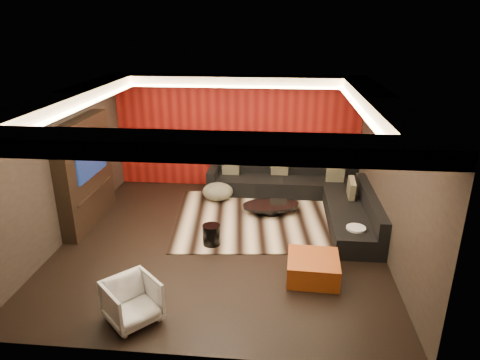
# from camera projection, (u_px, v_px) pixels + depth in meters

# --- Properties ---
(floor) EXTENTS (6.00, 6.00, 0.02)m
(floor) POSITION_uv_depth(u_px,v_px,m) (222.00, 242.00, 8.24)
(floor) COLOR black
(floor) RESTS_ON ground
(ceiling) EXTENTS (6.00, 6.00, 0.02)m
(ceiling) POSITION_uv_depth(u_px,v_px,m) (219.00, 95.00, 7.24)
(ceiling) COLOR silver
(ceiling) RESTS_ON ground
(wall_back) EXTENTS (6.00, 0.02, 2.80)m
(wall_back) POSITION_uv_depth(u_px,v_px,m) (237.00, 132.00, 10.54)
(wall_back) COLOR black
(wall_back) RESTS_ON ground
(wall_left) EXTENTS (0.02, 6.00, 2.80)m
(wall_left) POSITION_uv_depth(u_px,v_px,m) (61.00, 168.00, 8.00)
(wall_left) COLOR black
(wall_left) RESTS_ON ground
(wall_right) EXTENTS (0.02, 6.00, 2.80)m
(wall_right) POSITION_uv_depth(u_px,v_px,m) (391.00, 179.00, 7.47)
(wall_right) COLOR black
(wall_right) RESTS_ON ground
(red_feature_wall) EXTENTS (5.98, 0.05, 2.78)m
(red_feature_wall) POSITION_uv_depth(u_px,v_px,m) (237.00, 132.00, 10.50)
(red_feature_wall) COLOR #6B0C0A
(red_feature_wall) RESTS_ON ground
(soffit_back) EXTENTS (6.00, 0.60, 0.22)m
(soffit_back) POSITION_uv_depth(u_px,v_px,m) (236.00, 81.00, 9.80)
(soffit_back) COLOR silver
(soffit_back) RESTS_ON ground
(soffit_front) EXTENTS (6.00, 0.60, 0.22)m
(soffit_front) POSITION_uv_depth(u_px,v_px,m) (185.00, 146.00, 4.77)
(soffit_front) COLOR silver
(soffit_front) RESTS_ON ground
(soffit_left) EXTENTS (0.60, 4.80, 0.22)m
(soffit_left) POSITION_uv_depth(u_px,v_px,m) (67.00, 99.00, 7.52)
(soffit_left) COLOR silver
(soffit_left) RESTS_ON ground
(soffit_right) EXTENTS (0.60, 4.80, 0.22)m
(soffit_right) POSITION_uv_depth(u_px,v_px,m) (381.00, 105.00, 7.04)
(soffit_right) COLOR silver
(soffit_right) RESTS_ON ground
(cove_back) EXTENTS (4.80, 0.08, 0.04)m
(cove_back) POSITION_uv_depth(u_px,v_px,m) (234.00, 87.00, 9.51)
(cove_back) COLOR #FFD899
(cove_back) RESTS_ON ground
(cove_front) EXTENTS (4.80, 0.08, 0.04)m
(cove_front) POSITION_uv_depth(u_px,v_px,m) (192.00, 145.00, 5.12)
(cove_front) COLOR #FFD899
(cove_front) RESTS_ON ground
(cove_left) EXTENTS (0.08, 4.80, 0.04)m
(cove_left) POSITION_uv_depth(u_px,v_px,m) (87.00, 105.00, 7.52)
(cove_left) COLOR #FFD899
(cove_left) RESTS_ON ground
(cove_right) EXTENTS (0.08, 4.80, 0.04)m
(cove_right) POSITION_uv_depth(u_px,v_px,m) (360.00, 110.00, 7.10)
(cove_right) COLOR #FFD899
(cove_right) RESTS_ON ground
(tv_surround) EXTENTS (0.30, 2.00, 2.20)m
(tv_surround) POSITION_uv_depth(u_px,v_px,m) (85.00, 172.00, 8.66)
(tv_surround) COLOR black
(tv_surround) RESTS_ON ground
(tv_screen) EXTENTS (0.04, 1.30, 0.80)m
(tv_screen) POSITION_uv_depth(u_px,v_px,m) (91.00, 156.00, 8.52)
(tv_screen) COLOR black
(tv_screen) RESTS_ON ground
(tv_shelf) EXTENTS (0.04, 1.60, 0.04)m
(tv_shelf) POSITION_uv_depth(u_px,v_px,m) (95.00, 191.00, 8.78)
(tv_shelf) COLOR black
(tv_shelf) RESTS_ON ground
(rug) EXTENTS (4.27, 3.37, 0.02)m
(rug) POSITION_uv_depth(u_px,v_px,m) (270.00, 218.00, 9.17)
(rug) COLOR beige
(rug) RESTS_ON floor
(coffee_table) EXTENTS (1.48, 1.48, 0.21)m
(coffee_table) POSITION_uv_depth(u_px,v_px,m) (271.00, 208.00, 9.36)
(coffee_table) COLOR black
(coffee_table) RESTS_ON rug
(drum_stool) EXTENTS (0.34, 0.34, 0.39)m
(drum_stool) POSITION_uv_depth(u_px,v_px,m) (211.00, 235.00, 8.03)
(drum_stool) COLOR black
(drum_stool) RESTS_ON rug
(striped_pouf) EXTENTS (0.83, 0.83, 0.39)m
(striped_pouf) POSITION_uv_depth(u_px,v_px,m) (218.00, 191.00, 10.03)
(striped_pouf) COLOR #B7B28E
(striped_pouf) RESTS_ON rug
(white_side_table) EXTENTS (0.41, 0.41, 0.44)m
(white_side_table) POSITION_uv_depth(u_px,v_px,m) (355.00, 238.00, 7.91)
(white_side_table) COLOR silver
(white_side_table) RESTS_ON floor
(orange_ottoman) EXTENTS (0.87, 0.87, 0.37)m
(orange_ottoman) POSITION_uv_depth(u_px,v_px,m) (313.00, 268.00, 7.02)
(orange_ottoman) COLOR #903512
(orange_ottoman) RESTS_ON floor
(armchair) EXTENTS (0.97, 0.97, 0.63)m
(armchair) POSITION_uv_depth(u_px,v_px,m) (132.00, 301.00, 5.98)
(armchair) COLOR silver
(armchair) RESTS_ON floor
(sectional_sofa) EXTENTS (3.65, 3.50, 0.75)m
(sectional_sofa) POSITION_uv_depth(u_px,v_px,m) (308.00, 195.00, 9.72)
(sectional_sofa) COLOR black
(sectional_sofa) RESTS_ON floor
(throw_pillows) EXTENTS (3.01, 1.65, 0.50)m
(throw_pillows) POSITION_uv_depth(u_px,v_px,m) (297.00, 173.00, 10.03)
(throw_pillows) COLOR beige
(throw_pillows) RESTS_ON sectional_sofa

